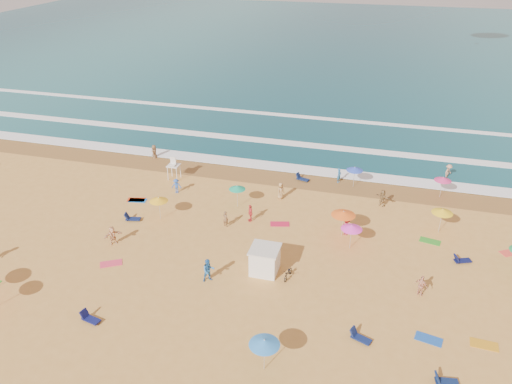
# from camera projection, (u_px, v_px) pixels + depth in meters

# --- Properties ---
(ground) EXTENTS (220.00, 220.00, 0.00)m
(ground) POSITION_uv_depth(u_px,v_px,m) (235.00, 239.00, 42.37)
(ground) COLOR gold
(ground) RESTS_ON ground
(ocean) EXTENTS (220.00, 140.00, 0.18)m
(ocean) POSITION_uv_depth(u_px,v_px,m) (345.00, 44.00, 114.00)
(ocean) COLOR #0C4756
(ocean) RESTS_ON ground
(wet_sand) EXTENTS (220.00, 220.00, 0.00)m
(wet_sand) POSITION_uv_depth(u_px,v_px,m) (270.00, 177.00, 53.03)
(wet_sand) COLOR olive
(wet_sand) RESTS_ON ground
(surf_foam) EXTENTS (200.00, 18.70, 0.05)m
(surf_foam) POSITION_uv_depth(u_px,v_px,m) (288.00, 145.00, 60.50)
(surf_foam) COLOR white
(surf_foam) RESTS_ON ground
(cabana) EXTENTS (2.00, 2.00, 2.00)m
(cabana) POSITION_uv_depth(u_px,v_px,m) (265.00, 261.00, 37.92)
(cabana) COLOR white
(cabana) RESTS_ON ground
(cabana_roof) EXTENTS (2.20, 2.20, 0.12)m
(cabana_roof) POSITION_uv_depth(u_px,v_px,m) (265.00, 249.00, 37.43)
(cabana_roof) COLOR silver
(cabana_roof) RESTS_ON cabana
(bicycle) EXTENTS (0.77, 1.65, 0.84)m
(bicycle) POSITION_uv_depth(u_px,v_px,m) (288.00, 273.00, 37.50)
(bicycle) COLOR black
(bicycle) RESTS_ON ground
(lifeguard_stand) EXTENTS (1.20, 1.20, 2.10)m
(lifeguard_stand) POSITION_uv_depth(u_px,v_px,m) (174.00, 170.00, 52.12)
(lifeguard_stand) COLOR white
(lifeguard_stand) RESTS_ON ground
(beach_umbrellas) EXTENTS (64.08, 27.43, 0.65)m
(beach_umbrellas) POSITION_uv_depth(u_px,v_px,m) (255.00, 227.00, 40.11)
(beach_umbrellas) COLOR #FF38CC
(beach_umbrellas) RESTS_ON ground
(loungers) EXTENTS (60.71, 25.52, 0.34)m
(loungers) POSITION_uv_depth(u_px,v_px,m) (277.00, 271.00, 38.13)
(loungers) COLOR #0F204E
(loungers) RESTS_ON ground
(towels) EXTENTS (44.76, 16.37, 0.03)m
(towels) POSITION_uv_depth(u_px,v_px,m) (236.00, 256.00, 40.18)
(towels) COLOR red
(towels) RESTS_ON ground
(beachgoers) EXTENTS (46.89, 26.98, 2.14)m
(beachgoers) POSITION_uv_depth(u_px,v_px,m) (236.00, 210.00, 45.12)
(beachgoers) COLOR #E0383C
(beachgoers) RESTS_ON ground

